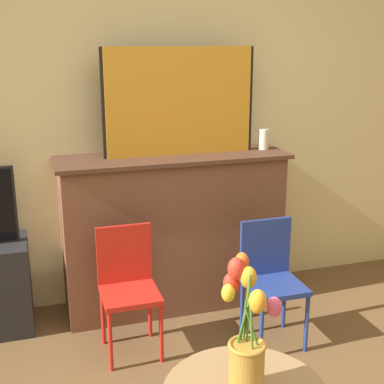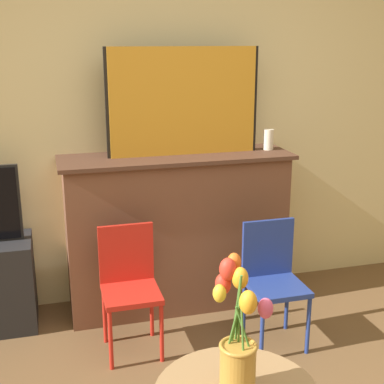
% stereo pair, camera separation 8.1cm
% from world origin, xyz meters
% --- Properties ---
extents(wall_back, '(8.00, 0.06, 2.70)m').
position_xyz_m(wall_back, '(0.00, 2.13, 1.35)').
color(wall_back, beige).
rests_on(wall_back, ground).
extents(fireplace_mantel, '(1.48, 0.45, 1.03)m').
position_xyz_m(fireplace_mantel, '(0.11, 1.89, 0.53)').
color(fireplace_mantel, brown).
rests_on(fireplace_mantel, ground).
extents(painting, '(0.97, 0.03, 0.67)m').
position_xyz_m(painting, '(0.16, 1.90, 1.37)').
color(painting, black).
rests_on(painting, fireplace_mantel).
extents(mantel_candle, '(0.07, 0.07, 0.14)m').
position_xyz_m(mantel_candle, '(0.74, 1.89, 1.10)').
color(mantel_candle, silver).
rests_on(mantel_candle, fireplace_mantel).
extents(chair_red, '(0.32, 0.32, 0.73)m').
position_xyz_m(chair_red, '(-0.28, 1.44, 0.42)').
color(chair_red, red).
rests_on(chair_red, ground).
extents(chair_blue, '(0.32, 0.32, 0.73)m').
position_xyz_m(chair_blue, '(0.53, 1.29, 0.42)').
color(chair_blue, navy).
rests_on(chair_blue, ground).
extents(vase_tulips, '(0.18, 0.20, 0.48)m').
position_xyz_m(vase_tulips, '(-0.10, 0.17, 0.76)').
color(vase_tulips, '#B78433').
rests_on(vase_tulips, side_table).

